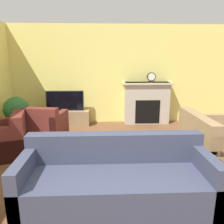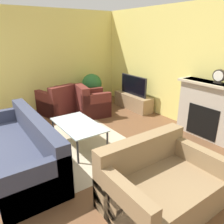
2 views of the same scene
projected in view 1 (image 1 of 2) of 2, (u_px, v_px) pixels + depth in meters
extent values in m
cube|color=#EADB72|center=(108.00, 75.00, 6.10)|extent=(8.30, 0.06, 2.70)
cube|color=#B7A88E|center=(107.00, 161.00, 3.92)|extent=(2.39, 1.87, 0.00)
cube|color=#B2A899|center=(147.00, 103.00, 6.14)|extent=(1.23, 0.34, 1.16)
cube|color=black|center=(148.00, 112.00, 6.02)|extent=(0.68, 0.01, 0.65)
cube|color=beige|center=(148.00, 83.00, 5.98)|extent=(1.35, 0.40, 0.05)
cube|color=#997A56|center=(66.00, 118.00, 6.03)|extent=(1.28, 0.39, 0.41)
cube|color=#232328|center=(65.00, 101.00, 5.92)|extent=(1.01, 0.05, 0.54)
cube|color=black|center=(65.00, 101.00, 5.89)|extent=(0.97, 0.01, 0.50)
cube|color=#33384C|center=(116.00, 188.00, 2.74)|extent=(2.36, 0.88, 0.42)
cube|color=#33384C|center=(115.00, 147.00, 2.98)|extent=(2.36, 0.20, 0.40)
cube|color=#33384C|center=(26.00, 182.00, 2.67)|extent=(0.14, 0.88, 0.66)
cube|color=#33384C|center=(204.00, 177.00, 2.76)|extent=(0.14, 0.88, 0.66)
cube|color=#8C704C|center=(216.00, 146.00, 4.06)|extent=(0.99, 1.40, 0.42)
cube|color=#8C704C|center=(197.00, 125.00, 3.94)|extent=(0.20, 1.40, 0.40)
cube|color=#8C704C|center=(202.00, 129.00, 4.64)|extent=(0.99, 0.14, 0.66)
cube|color=#5B231E|center=(3.00, 146.00, 4.08)|extent=(0.97, 0.93, 0.42)
cube|color=#5B231E|center=(19.00, 123.00, 4.07)|extent=(0.38, 0.77, 0.40)
cube|color=#5B231E|center=(5.00, 134.00, 4.33)|extent=(0.81, 0.34, 0.66)
cube|color=#5B231E|center=(0.00, 146.00, 3.77)|extent=(0.81, 0.34, 0.66)
cube|color=#5B231E|center=(48.00, 132.00, 4.84)|extent=(0.84, 0.88, 0.42)
cube|color=#5B231E|center=(41.00, 118.00, 4.47)|extent=(0.73, 0.33, 0.40)
cube|color=#5B231E|center=(60.00, 127.00, 4.77)|extent=(0.28, 0.78, 0.66)
cube|color=#5B231E|center=(36.00, 126.00, 4.85)|extent=(0.28, 0.78, 0.66)
cylinder|color=#333338|center=(74.00, 158.00, 3.54)|extent=(0.04, 0.04, 0.44)
cylinder|color=#333338|center=(141.00, 157.00, 3.59)|extent=(0.04, 0.04, 0.44)
cylinder|color=#333338|center=(78.00, 145.00, 4.12)|extent=(0.04, 0.04, 0.44)
cylinder|color=#333338|center=(136.00, 144.00, 4.16)|extent=(0.04, 0.04, 0.44)
cube|color=silver|center=(107.00, 138.00, 3.80)|extent=(1.19, 0.67, 0.02)
cylinder|color=#47474C|center=(19.00, 130.00, 5.27)|extent=(0.27, 0.27, 0.23)
cylinder|color=#4C3823|center=(18.00, 122.00, 5.22)|extent=(0.03, 0.03, 0.18)
sphere|color=#2D6B33|center=(16.00, 109.00, 5.14)|extent=(0.59, 0.59, 0.59)
cube|color=#28231E|center=(151.00, 82.00, 6.00)|extent=(0.17, 0.07, 0.03)
cylinder|color=#28231E|center=(151.00, 77.00, 5.97)|extent=(0.24, 0.07, 0.24)
cylinder|color=white|center=(152.00, 77.00, 5.93)|extent=(0.20, 0.00, 0.20)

